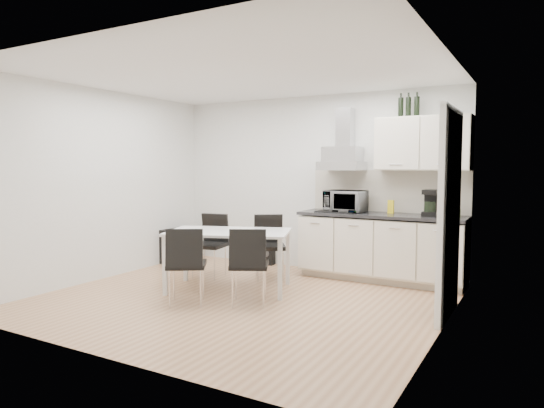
# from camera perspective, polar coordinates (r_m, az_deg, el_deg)

# --- Properties ---
(ground) EXTENTS (4.50, 4.50, 0.00)m
(ground) POSITION_cam_1_polar(r_m,az_deg,el_deg) (5.79, -3.68, -11.13)
(ground) COLOR tan
(ground) RESTS_ON ground
(wall_back) EXTENTS (4.50, 0.10, 2.60)m
(wall_back) POSITION_cam_1_polar(r_m,az_deg,el_deg) (7.34, 4.83, 2.46)
(wall_back) COLOR white
(wall_back) RESTS_ON ground
(wall_front) EXTENTS (4.50, 0.10, 2.60)m
(wall_front) POSITION_cam_1_polar(r_m,az_deg,el_deg) (4.06, -19.36, 0.55)
(wall_front) COLOR white
(wall_front) RESTS_ON ground
(wall_left) EXTENTS (0.10, 4.00, 2.60)m
(wall_left) POSITION_cam_1_polar(r_m,az_deg,el_deg) (7.07, -19.21, 2.14)
(wall_left) COLOR white
(wall_left) RESTS_ON ground
(wall_right) EXTENTS (0.10, 4.00, 2.60)m
(wall_right) POSITION_cam_1_polar(r_m,az_deg,el_deg) (4.75, 19.64, 1.08)
(wall_right) COLOR white
(wall_right) RESTS_ON ground
(ceiling) EXTENTS (4.50, 4.50, 0.00)m
(ceiling) POSITION_cam_1_polar(r_m,az_deg,el_deg) (5.68, -3.82, 15.04)
(ceiling) COLOR white
(ceiling) RESTS_ON wall_back
(doorway) EXTENTS (0.08, 1.04, 2.10)m
(doorway) POSITION_cam_1_polar(r_m,az_deg,el_deg) (5.31, 20.15, -1.30)
(doorway) COLOR white
(doorway) RESTS_ON ground
(kitchenette) EXTENTS (2.22, 0.64, 2.52)m
(kitchenette) POSITION_cam_1_polar(r_m,az_deg,el_deg) (6.71, 13.11, -1.86)
(kitchenette) COLOR beige
(kitchenette) RESTS_ON ground
(dining_table) EXTENTS (1.71, 1.33, 0.75)m
(dining_table) POSITION_cam_1_polar(r_m,az_deg,el_deg) (6.11, -5.10, -3.84)
(dining_table) COLOR white
(dining_table) RESTS_ON ground
(chair_far_left) EXTENTS (0.51, 0.56, 0.88)m
(chair_far_left) POSITION_cam_1_polar(r_m,az_deg,el_deg) (6.87, -7.42, -4.92)
(chair_far_left) COLOR black
(chair_far_left) RESTS_ON ground
(chair_far_right) EXTENTS (0.65, 0.66, 0.88)m
(chair_far_right) POSITION_cam_1_polar(r_m,az_deg,el_deg) (6.70, -0.30, -5.13)
(chair_far_right) COLOR black
(chair_far_right) RESTS_ON ground
(chair_near_left) EXTENTS (0.64, 0.66, 0.88)m
(chair_near_left) POSITION_cam_1_polar(r_m,az_deg,el_deg) (5.59, -10.01, -7.14)
(chair_near_left) COLOR black
(chair_near_left) RESTS_ON ground
(chair_near_right) EXTENTS (0.62, 0.65, 0.88)m
(chair_near_right) POSITION_cam_1_polar(r_m,az_deg,el_deg) (5.50, -2.71, -7.27)
(chair_near_right) COLOR black
(chair_near_right) RESTS_ON ground
(guitar_amp) EXTENTS (0.36, 0.68, 0.54)m
(guitar_amp) POSITION_cam_1_polar(r_m,az_deg,el_deg) (8.05, -10.83, -4.78)
(guitar_amp) COLOR black
(guitar_amp) RESTS_ON ground
(floor_speaker) EXTENTS (0.20, 0.18, 0.30)m
(floor_speaker) POSITION_cam_1_polar(r_m,az_deg,el_deg) (7.71, -0.43, -6.04)
(floor_speaker) COLOR black
(floor_speaker) RESTS_ON ground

